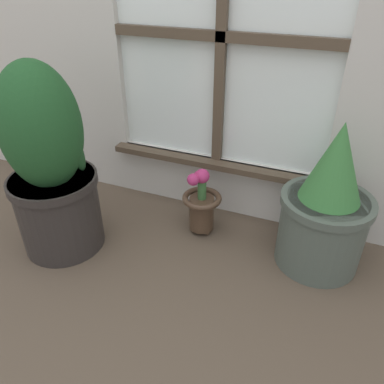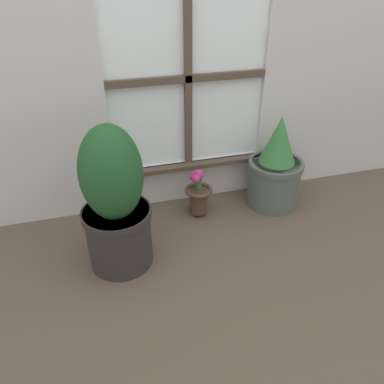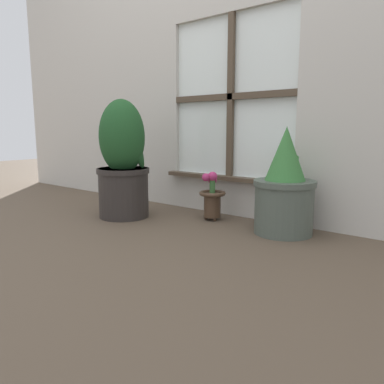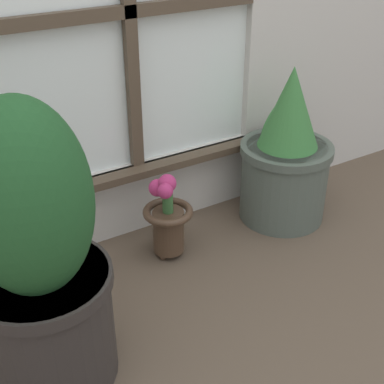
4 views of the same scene
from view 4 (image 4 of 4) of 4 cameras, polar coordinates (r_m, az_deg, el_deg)
The scene contains 4 objects.
ground_plane at distance 1.37m, azimuth 7.27°, elevation -16.56°, with size 10.00×10.00×0.00m, color brown.
potted_plant_left at distance 1.15m, azimuth -16.12°, elevation -7.18°, with size 0.30×0.30×0.68m.
potted_plant_right at distance 1.77m, azimuth 9.97°, elevation 3.59°, with size 0.30×0.30×0.52m.
flower_vase at distance 1.59m, azimuth -2.63°, elevation -2.82°, with size 0.15×0.15×0.28m.
Camera 4 is at (-0.63, -0.71, 0.99)m, focal length 50.00 mm.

